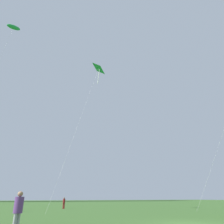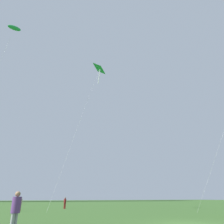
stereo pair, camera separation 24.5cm
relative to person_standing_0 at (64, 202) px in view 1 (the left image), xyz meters
name	(u,v)px [view 1 (the left image)]	position (x,y,z in m)	size (l,w,h in m)	color
ground	(189,224)	(2.56, -22.92, -0.90)	(280.00, 280.00, 0.00)	#335623
person_standing_0	(64,202)	(0.00, 0.00, 0.00)	(0.35, 0.35, 1.56)	maroon
person_standing_1	(20,203)	(-6.29, -3.81, 0.00)	(0.35, 0.35, 1.56)	maroon
person_standing_2	(18,209)	(-7.37, -23.12, 0.13)	(0.40, 0.40, 1.78)	gray
kite_flying_0	(13,27)	(-11.09, -2.51, 26.54)	(5.61, 3.84, 28.02)	silver
kite_flying_1	(99,70)	(2.81, -5.59, 20.35)	(7.78, 4.79, 22.22)	silver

